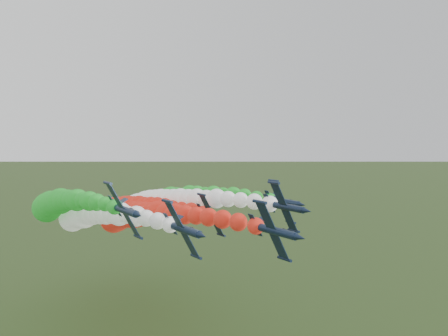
{
  "coord_description": "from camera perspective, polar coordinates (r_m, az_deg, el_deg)",
  "views": [
    {
      "loc": [
        -46.17,
        -66.75,
        57.59
      ],
      "look_at": [
        0.83,
        -0.39,
        51.69
      ],
      "focal_mm": 35.0,
      "sensor_mm": 36.0,
      "label": 1
    }
  ],
  "objects": [
    {
      "name": "jet_inner_left",
      "position": [
        130.75,
        -17.73,
        -5.94
      ],
      "size": [
        14.72,
        96.38,
        21.65
      ],
      "rotation": [
        0.0,
        1.07,
        0.0
      ],
      "color": "#111E35",
      "rests_on": "ground"
    },
    {
      "name": "jet_inner_right",
      "position": [
        139.62,
        -9.19,
        -4.61
      ],
      "size": [
        14.87,
        96.53,
        21.81
      ],
      "rotation": [
        0.0,
        1.07,
        0.0
      ],
      "color": "#111E35",
      "rests_on": "ground"
    },
    {
      "name": "jet_trail",
      "position": [
        157.09,
        -13.45,
        -5.23
      ],
      "size": [
        15.04,
        96.7,
        21.97
      ],
      "rotation": [
        0.0,
        1.07,
        0.0
      ],
      "color": "#111E35",
      "rests_on": "ground"
    },
    {
      "name": "jet_lead",
      "position": [
        126.23,
        -11.97,
        -6.2
      ],
      "size": [
        14.85,
        96.51,
        21.79
      ],
      "rotation": [
        0.0,
        1.07,
        0.0
      ],
      "color": "#111E35",
      "rests_on": "ground"
    },
    {
      "name": "jet_outer_left",
      "position": [
        138.25,
        -21.42,
        -4.55
      ],
      "size": [
        14.27,
        95.93,
        21.21
      ],
      "rotation": [
        0.0,
        1.07,
        0.0
      ],
      "color": "#111E35",
      "rests_on": "ground"
    },
    {
      "name": "jet_outer_right",
      "position": [
        150.71,
        -7.6,
        -4.2
      ],
      "size": [
        14.77,
        96.43,
        21.71
      ],
      "rotation": [
        0.0,
        1.07,
        0.0
      ],
      "color": "#111E35",
      "rests_on": "ground"
    }
  ]
}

